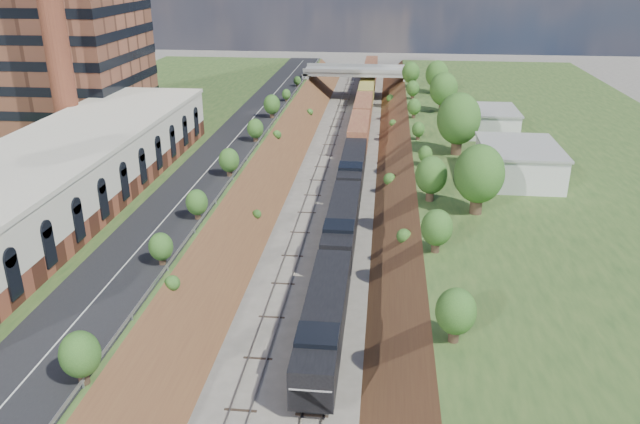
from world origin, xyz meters
TOP-DOWN VIEW (x-y plane):
  - platform_left at (-33.00, 60.00)m, footprint 44.00×180.00m
  - platform_right at (33.00, 60.00)m, footprint 44.00×180.00m
  - embankment_left at (-11.00, 60.00)m, footprint 10.00×180.00m
  - embankment_right at (11.00, 60.00)m, footprint 10.00×180.00m
  - rail_left_track at (-2.60, 60.00)m, footprint 1.58×180.00m
  - rail_right_track at (2.60, 60.00)m, footprint 1.58×180.00m
  - road at (-15.50, 60.00)m, footprint 8.00×180.00m
  - guardrail at (-11.40, 59.80)m, footprint 0.10×171.00m
  - commercial_building at (-28.00, 38.00)m, footprint 14.30×62.30m
  - smokestack at (-36.00, 56.00)m, footprint 3.20×3.20m
  - overpass at (0.00, 122.00)m, footprint 24.50×8.30m
  - white_building_near at (23.50, 52.00)m, footprint 9.00×12.00m
  - white_building_far at (23.00, 74.00)m, footprint 8.00×10.00m
  - tree_right_large at (17.00, 40.00)m, footprint 5.25×5.25m
  - tree_left_crest at (-11.80, 20.00)m, footprint 2.45×2.45m
  - freight_train at (2.60, 87.90)m, footprint 3.26×148.18m

SIDE VIEW (x-z plane):
  - embankment_left at x=-11.00m, z-range -5.00..5.00m
  - embankment_right at x=11.00m, z-range -5.00..5.00m
  - rail_left_track at x=-2.60m, z-range 0.00..0.18m
  - rail_right_track at x=2.60m, z-range 0.00..0.18m
  - platform_left at x=-33.00m, z-range 0.00..5.00m
  - platform_right at x=33.00m, z-range 0.00..5.00m
  - freight_train at x=2.60m, z-range 0.32..5.13m
  - overpass at x=0.00m, z-range 1.22..8.62m
  - road at x=-15.50m, z-range 5.00..5.10m
  - guardrail at x=-11.40m, z-range 5.20..5.90m
  - white_building_far at x=23.00m, z-range 5.00..8.60m
  - white_building_near at x=23.50m, z-range 5.00..9.00m
  - tree_left_crest at x=-11.80m, z-range 5.26..8.82m
  - commercial_building at x=-28.00m, z-range 5.01..12.01m
  - tree_right_large at x=17.00m, z-range 5.58..13.19m
  - smokestack at x=-36.00m, z-range 5.00..45.00m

